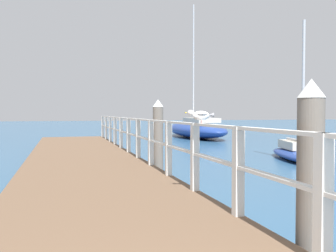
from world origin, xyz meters
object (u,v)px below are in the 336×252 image
object	(u,v)px
boat_3	(196,129)
dock_piling_near	(310,177)
dock_piling_far	(158,138)
boat_5	(299,153)
seagull_foreground	(200,115)

from	to	relation	value
boat_3	dock_piling_near	bearing A→B (deg)	-108.36
dock_piling_far	boat_3	world-z (taller)	boat_3
dock_piling_near	boat_5	size ratio (longest dim) A/B	0.42
dock_piling_near	seagull_foreground	xyz separation A→B (m)	(-0.39, 2.19, 0.64)
dock_piling_far	boat_5	xyz separation A→B (m)	(5.78, 1.83, -0.77)
dock_piling_far	seagull_foreground	world-z (taller)	dock_piling_far
dock_piling_near	seagull_foreground	size ratio (longest dim) A/B	4.38
dock_piling_far	boat_5	distance (m)	6.11
dock_piling_near	seagull_foreground	world-z (taller)	dock_piling_near
dock_piling_far	boat_3	bearing A→B (deg)	65.65
dock_piling_near	boat_5	bearing A→B (deg)	54.62
seagull_foreground	boat_3	bearing A→B (deg)	-16.52
dock_piling_near	dock_piling_far	bearing A→B (deg)	90.00
seagull_foreground	boat_5	bearing A→B (deg)	-42.12
seagull_foreground	boat_3	world-z (taller)	boat_3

